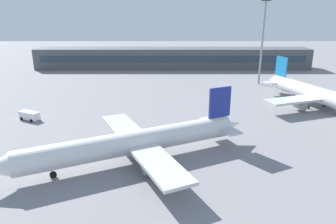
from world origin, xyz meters
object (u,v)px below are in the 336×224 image
floodlight_tower_west (262,36)px  service_van_white (28,116)px  airplane_near (131,143)px  airplane_mid (324,97)px

floodlight_tower_west → service_van_white: bearing=-149.8°
airplane_near → airplane_mid: bearing=31.7°
airplane_mid → floodlight_tower_west: floodlight_tower_west is taller
airplane_mid → service_van_white: size_ratio=8.24×
airplane_mid → service_van_white: airplane_mid is taller
airplane_mid → floodlight_tower_west: bearing=105.7°
airplane_near → floodlight_tower_west: size_ratio=1.48×
service_van_white → floodlight_tower_west: 78.38m
airplane_near → floodlight_tower_west: (39.05, 60.41, 13.30)m
airplane_near → floodlight_tower_west: floodlight_tower_west is taller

